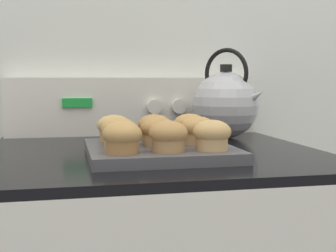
{
  "coord_description": "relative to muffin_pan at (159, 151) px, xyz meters",
  "views": [
    {
      "loc": [
        -0.19,
        -0.67,
        1.08
      ],
      "look_at": [
        0.02,
        0.32,
        0.98
      ],
      "focal_mm": 50.0,
      "sensor_mm": 36.0,
      "label": 1
    }
  ],
  "objects": [
    {
      "name": "muffin_r0_c0",
      "position": [
        -0.09,
        -0.09,
        0.04
      ],
      "size": [
        0.07,
        0.07,
        0.06
      ],
      "color": "olive",
      "rests_on": "muffin_pan"
    },
    {
      "name": "muffin_r1_c0",
      "position": [
        -0.08,
        -0.0,
        0.04
      ],
      "size": [
        0.07,
        0.07,
        0.06
      ],
      "color": "tan",
      "rests_on": "muffin_pan"
    },
    {
      "name": "muffin_r0_c1",
      "position": [
        0.0,
        -0.08,
        0.04
      ],
      "size": [
        0.07,
        0.07,
        0.06
      ],
      "color": "#A37A4C",
      "rests_on": "muffin_pan"
    },
    {
      "name": "muffin_r2_c1",
      "position": [
        0.0,
        0.08,
        0.04
      ],
      "size": [
        0.07,
        0.07,
        0.06
      ],
      "color": "tan",
      "rests_on": "muffin_pan"
    },
    {
      "name": "muffin_r1_c2",
      "position": [
        0.08,
        0.0,
        0.04
      ],
      "size": [
        0.07,
        0.07,
        0.06
      ],
      "color": "tan",
      "rests_on": "muffin_pan"
    },
    {
      "name": "muffin_r2_c0",
      "position": [
        -0.09,
        0.09,
        0.04
      ],
      "size": [
        0.07,
        0.07,
        0.06
      ],
      "color": "#A37A4C",
      "rests_on": "muffin_pan"
    },
    {
      "name": "control_panel",
      "position": [
        0.01,
        0.4,
        0.07
      ],
      "size": [
        0.72,
        0.07,
        0.16
      ],
      "color": "silver",
      "rests_on": "stove_range"
    },
    {
      "name": "muffin_r1_c1",
      "position": [
        -0.0,
        0.0,
        0.04
      ],
      "size": [
        0.07,
        0.07,
        0.06
      ],
      "color": "tan",
      "rests_on": "muffin_pan"
    },
    {
      "name": "muffin_pan",
      "position": [
        0.0,
        0.0,
        0.0
      ],
      "size": [
        0.29,
        0.29,
        0.02
      ],
      "color": "#4C4C51",
      "rests_on": "stove_range"
    },
    {
      "name": "muffin_r0_c2",
      "position": [
        0.09,
        -0.09,
        0.04
      ],
      "size": [
        0.07,
        0.07,
        0.06
      ],
      "color": "tan",
      "rests_on": "muffin_pan"
    },
    {
      "name": "tea_kettle",
      "position": [
        0.24,
        0.26,
        0.08
      ],
      "size": [
        0.18,
        0.2,
        0.24
      ],
      "color": "#ADAFB5",
      "rests_on": "stove_range"
    },
    {
      "name": "muffin_r2_c2",
      "position": [
        0.09,
        0.08,
        0.04
      ],
      "size": [
        0.07,
        0.07,
        0.06
      ],
      "color": "tan",
      "rests_on": "muffin_pan"
    },
    {
      "name": "wall_back",
      "position": [
        0.01,
        0.45,
        0.27
      ],
      "size": [
        8.0,
        0.05,
        2.4
      ],
      "color": "silver",
      "rests_on": "ground_plane"
    }
  ]
}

